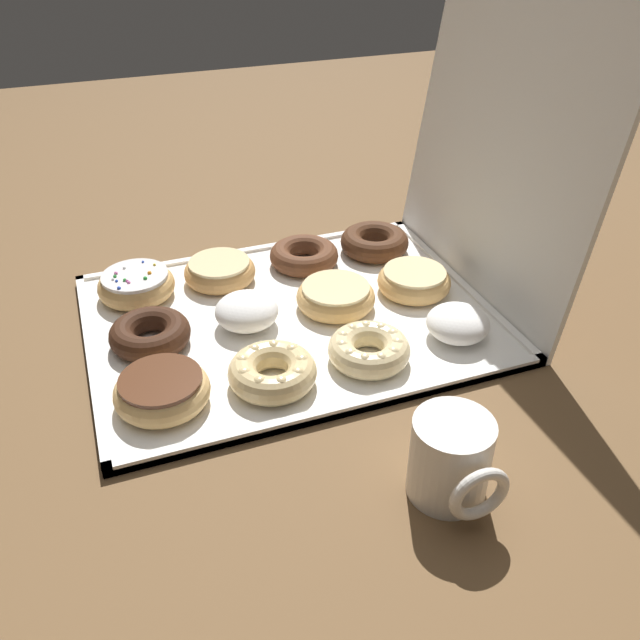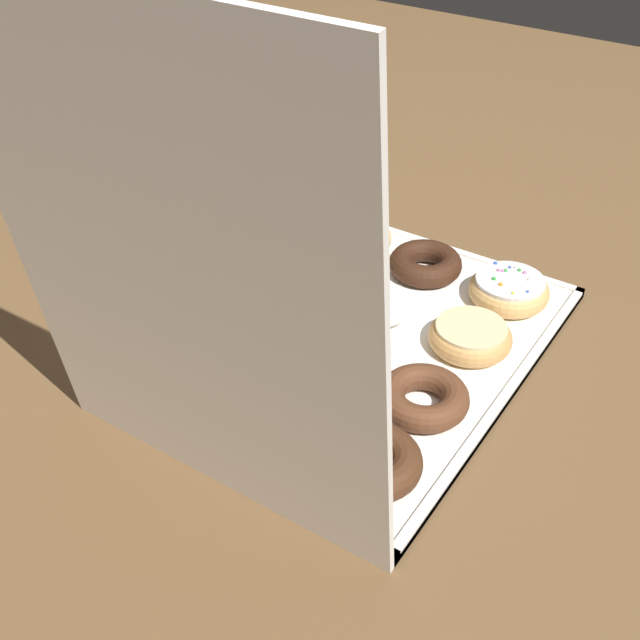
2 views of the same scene
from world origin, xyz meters
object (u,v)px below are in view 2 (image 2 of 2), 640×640
Objects in this scene: cruller_donut_8 at (246,320)px; glazed_ring_donut_10 at (268,415)px; chocolate_cake_ring_donut_1 at (425,263)px; glazed_ring_donut_7 at (327,357)px; powdered_filled_donut_11 at (184,375)px; chocolate_cake_ring_donut_9 at (371,461)px; chocolate_frosted_donut_2 at (355,237)px; chocolate_cake_ring_donut_6 at (423,398)px; cruller_donut_5 at (300,274)px; sprinkle_donut_0 at (509,290)px; coffee_mug at (127,255)px; powdered_filled_donut_4 at (378,303)px; donut_box at (356,343)px; glazed_ring_donut_3 at (470,336)px.

cruller_donut_8 is 0.19m from glazed_ring_donut_10.
glazed_ring_donut_7 is (-0.00, 0.27, 0.00)m from chocolate_cake_ring_donut_1.
glazed_ring_donut_10 is at bearing -179.49° from powdered_filled_donut_11.
cruller_donut_8 and chocolate_cake_ring_donut_9 have the same top height.
chocolate_cake_ring_donut_1 is 0.94× the size of chocolate_frosted_donut_2.
cruller_donut_5 is at bearing -26.59° from chocolate_cake_ring_donut_6.
glazed_ring_donut_10 is at bearing 117.21° from cruller_donut_5.
coffee_mug is at bearing 27.14° from sprinkle_donut_0.
glazed_ring_donut_7 is at bearing 91.15° from powdered_filled_donut_4.
powdered_filled_donut_4 is 0.20m from chocolate_cake_ring_donut_6.
sprinkle_donut_0 reaches higher than glazed_ring_donut_10.
chocolate_frosted_donut_2 is (0.13, -0.00, 0.00)m from chocolate_cake_ring_donut_1.
donut_box is 0.20m from glazed_ring_donut_10.
powdered_filled_donut_11 is at bearing 45.37° from glazed_ring_donut_7.
sprinkle_donut_0 reaches higher than cruller_donut_8.
chocolate_cake_ring_donut_1 is at bearing -43.58° from glazed_ring_donut_3.
cruller_donut_8 reaches higher than glazed_ring_donut_10.
cruller_donut_5 is at bearing -26.27° from donut_box.
glazed_ring_donut_3 is 0.27m from chocolate_cake_ring_donut_9.
powdered_filled_donut_11 is at bearing 1.12° from chocolate_cake_ring_donut_9.
chocolate_cake_ring_donut_9 reaches higher than chocolate_cake_ring_donut_1.
chocolate_cake_ring_donut_9 is at bearing 136.34° from cruller_donut_5.
chocolate_cake_ring_donut_9 is (-0.14, 0.20, 0.02)m from donut_box.
glazed_ring_donut_7 reaches higher than donut_box.
cruller_donut_5 is 1.00× the size of chocolate_cake_ring_donut_6.
powdered_filled_donut_11 is 0.28m from coffee_mug.
powdered_filled_donut_11 is at bearing 93.14° from cruller_donut_8.
chocolate_cake_ring_donut_6 is at bearing -136.53° from glazed_ring_donut_10.
chocolate_frosted_donut_2 is 1.05× the size of glazed_ring_donut_3.
powdered_filled_donut_11 is (0.13, 0.13, 0.00)m from glazed_ring_donut_7.
glazed_ring_donut_7 is at bearing 177.53° from coffee_mug.
cruller_donut_5 is 0.39m from chocolate_cake_ring_donut_9.
chocolate_cake_ring_donut_9 is at bearing -178.88° from powdered_filled_donut_11.
chocolate_cake_ring_donut_9 is at bearing 90.61° from chocolate_cake_ring_donut_6.
powdered_filled_donut_11 reaches higher than chocolate_frosted_donut_2.
donut_box is at bearing -26.90° from chocolate_cake_ring_donut_6.
powdered_filled_donut_4 is at bearing 44.76° from sprinkle_donut_0.
glazed_ring_donut_3 is at bearing -88.94° from chocolate_cake_ring_donut_9.
chocolate_cake_ring_donut_6 is at bearing -179.29° from glazed_ring_donut_7.
powdered_filled_donut_4 is at bearing 178.06° from cruller_donut_5.
coffee_mug is (0.37, -0.15, 0.02)m from glazed_ring_donut_10.
glazed_ring_donut_10 is at bearing 71.42° from sprinkle_donut_0.
coffee_mug is (0.37, 0.06, 0.04)m from donut_box.
sprinkle_donut_0 is 1.03× the size of glazed_ring_donut_3.
chocolate_cake_ring_donut_6 is 0.96× the size of glazed_ring_donut_7.
chocolate_cake_ring_donut_6 is at bearing 134.08° from chocolate_frosted_donut_2.
sprinkle_donut_0 is 1.03× the size of chocolate_cake_ring_donut_6.
glazed_ring_donut_7 is 0.19m from chocolate_cake_ring_donut_9.
glazed_ring_donut_3 is at bearing 136.42° from chocolate_cake_ring_donut_1.
chocolate_cake_ring_donut_9 is (-0.14, 0.13, -0.00)m from glazed_ring_donut_7.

